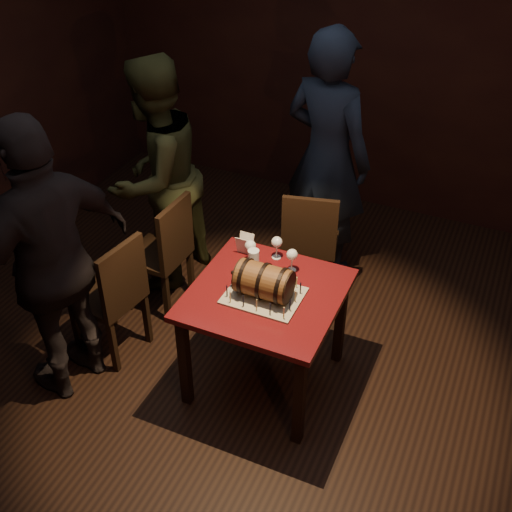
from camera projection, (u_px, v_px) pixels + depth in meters
name	position (u px, v px, depth m)	size (l,w,h in m)	color
room_shell	(253.00, 195.00, 3.54)	(5.04, 5.04, 2.80)	black
pub_table	(266.00, 306.00, 3.95)	(0.90, 0.90, 0.75)	#470B0F
cake_board	(264.00, 296.00, 3.85)	(0.45, 0.35, 0.01)	#A69B86
barrel_cake	(264.00, 281.00, 3.79)	(0.38, 0.23, 0.23)	brown
birthday_candles	(264.00, 290.00, 3.82)	(0.40, 0.30, 0.09)	#FAE395
wine_glass_left	(250.00, 247.00, 4.07)	(0.07, 0.07, 0.16)	silver
wine_glass_mid	(277.00, 243.00, 4.10)	(0.07, 0.07, 0.16)	silver
wine_glass_right	(292.00, 256.00, 3.99)	(0.07, 0.07, 0.16)	silver
pint_of_ale	(254.00, 261.00, 4.03)	(0.07, 0.07, 0.15)	silver
menu_card	(245.00, 244.00, 4.18)	(0.10, 0.05, 0.13)	white
chair_back	(310.00, 239.00, 4.75)	(0.48, 0.48, 0.93)	black
chair_left_rear	(166.00, 249.00, 4.64)	(0.41, 0.41, 0.93)	black
chair_left_front	(115.00, 293.00, 4.24)	(0.45, 0.45, 0.93)	black
person_back	(327.00, 158.00, 4.80)	(0.72, 0.47, 1.97)	black
person_left_rear	(156.00, 177.00, 4.73)	(0.88, 0.68, 1.81)	#3B3C1E
person_left_front	(54.00, 264.00, 3.79)	(1.11, 0.46, 1.89)	black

